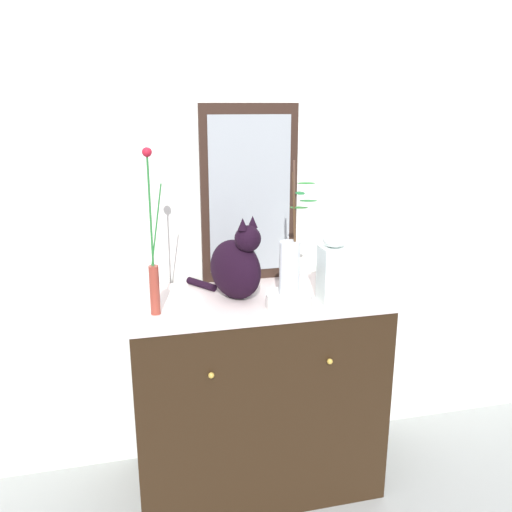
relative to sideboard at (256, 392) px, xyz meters
name	(u,v)px	position (x,y,z in m)	size (l,w,h in m)	color
ground_plane	(256,479)	(0.00, 0.00, -0.47)	(6.00, 6.00, 0.00)	#919793
wall_back	(239,198)	(0.00, 0.34, 0.83)	(4.40, 0.08, 2.60)	white
sideboard	(256,392)	(0.00, 0.00, 0.00)	(1.10, 0.54, 0.93)	black
mirror_leaning	(249,195)	(0.03, 0.24, 0.86)	(0.44, 0.03, 0.80)	black
cat_sitting	(236,266)	(-0.09, -0.01, 0.61)	(0.32, 0.40, 0.36)	black
vase_slim_green	(153,267)	(-0.43, -0.10, 0.66)	(0.07, 0.04, 0.65)	brown
bowl_porcelain	(289,300)	(0.10, -0.15, 0.49)	(0.19, 0.19, 0.06)	silver
vase_glass_clear	(290,263)	(0.10, -0.15, 0.65)	(0.14, 0.12, 0.54)	silver
jar_lidded_porcelain	(334,268)	(0.30, -0.13, 0.61)	(0.11, 0.11, 0.32)	white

